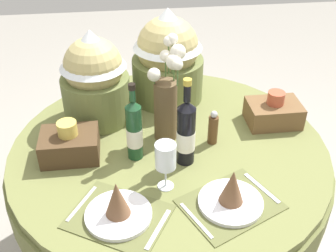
% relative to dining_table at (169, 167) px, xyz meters
% --- Properties ---
extents(dining_table, '(1.42, 1.42, 0.76)m').
position_rel_dining_table_xyz_m(dining_table, '(0.00, 0.00, 0.00)').
color(dining_table, olive).
rests_on(dining_table, ground).
extents(place_setting_left, '(0.42, 0.40, 0.16)m').
position_rel_dining_table_xyz_m(place_setting_left, '(-0.23, -0.40, 0.17)').
color(place_setting_left, brown).
rests_on(place_setting_left, dining_table).
extents(place_setting_right, '(0.42, 0.38, 0.16)m').
position_rel_dining_table_xyz_m(place_setting_right, '(0.18, -0.38, 0.17)').
color(place_setting_right, brown).
rests_on(place_setting_right, dining_table).
extents(flower_vase, '(0.16, 0.16, 0.46)m').
position_rel_dining_table_xyz_m(flower_vase, '(0.00, 0.08, 0.34)').
color(flower_vase, brown).
rests_on(flower_vase, dining_table).
extents(wine_bottle_left, '(0.08, 0.08, 0.39)m').
position_rel_dining_table_xyz_m(wine_bottle_left, '(0.05, -0.11, 0.27)').
color(wine_bottle_left, black).
rests_on(wine_bottle_left, dining_table).
extents(wine_bottle_centre, '(0.07, 0.07, 0.35)m').
position_rel_dining_table_xyz_m(wine_bottle_centre, '(-0.15, -0.06, 0.26)').
color(wine_bottle_centre, '#194223').
rests_on(wine_bottle_centre, dining_table).
extents(wine_glass_left, '(0.08, 0.08, 0.20)m').
position_rel_dining_table_xyz_m(wine_glass_left, '(-0.05, -0.26, 0.27)').
color(wine_glass_left, silver).
rests_on(wine_glass_left, dining_table).
extents(pepper_mill, '(0.04, 0.04, 0.16)m').
position_rel_dining_table_xyz_m(pepper_mill, '(0.19, -0.00, 0.20)').
color(pepper_mill, brown).
rests_on(pepper_mill, dining_table).
extents(gift_tub_back_left, '(0.32, 0.32, 0.45)m').
position_rel_dining_table_xyz_m(gift_tub_back_left, '(-0.31, 0.26, 0.36)').
color(gift_tub_back_left, olive).
rests_on(gift_tub_back_left, dining_table).
extents(gift_tub_back_centre, '(0.36, 0.36, 0.48)m').
position_rel_dining_table_xyz_m(gift_tub_back_centre, '(0.05, 0.42, 0.37)').
color(gift_tub_back_centre, olive).
rests_on(gift_tub_back_centre, dining_table).
extents(woven_basket_side_left, '(0.24, 0.18, 0.17)m').
position_rel_dining_table_xyz_m(woven_basket_side_left, '(-0.42, -0.02, 0.19)').
color(woven_basket_side_left, '#47331E').
rests_on(woven_basket_side_left, dining_table).
extents(woven_basket_side_right, '(0.24, 0.17, 0.16)m').
position_rel_dining_table_xyz_m(woven_basket_side_right, '(0.51, 0.12, 0.19)').
color(woven_basket_side_right, brown).
rests_on(woven_basket_side_right, dining_table).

